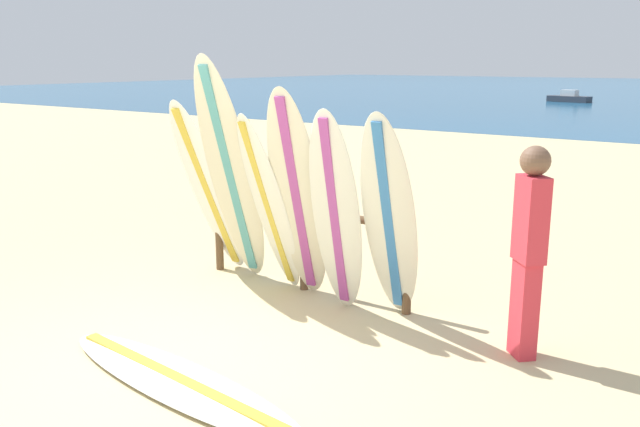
{
  "coord_description": "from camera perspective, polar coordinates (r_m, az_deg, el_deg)",
  "views": [
    {
      "loc": [
        3.82,
        -3.33,
        2.41
      ],
      "look_at": [
        -0.17,
        2.41,
        0.78
      ],
      "focal_mm": 36.94,
      "sensor_mm": 36.0,
      "label": 1
    }
  ],
  "objects": [
    {
      "name": "ground_plane",
      "position": [
        5.61,
        -13.05,
        -12.69
      ],
      "size": [
        120.0,
        120.0,
        0.0
      ],
      "primitive_type": "plane",
      "color": "#CCB784"
    },
    {
      "name": "surfboard_rack",
      "position": [
        6.97,
        -1.41,
        -1.5
      ],
      "size": [
        2.57,
        0.09,
        1.02
      ],
      "color": "brown",
      "rests_on": "ground"
    },
    {
      "name": "surfboard_leaning_far_left",
      "position": [
        7.36,
        -9.58,
        2.06
      ],
      "size": [
        0.57,
        1.07,
        2.05
      ],
      "color": "white",
      "rests_on": "ground"
    },
    {
      "name": "surfboard_leaning_left",
      "position": [
        6.97,
        -7.68,
        3.37
      ],
      "size": [
        0.73,
        1.11,
        2.49
      ],
      "color": "beige",
      "rests_on": "ground"
    },
    {
      "name": "surfboard_leaning_center_left",
      "position": [
        6.78,
        -4.4,
        0.76
      ],
      "size": [
        0.62,
        0.83,
        1.93
      ],
      "color": "white",
      "rests_on": "ground"
    },
    {
      "name": "surfboard_leaning_center",
      "position": [
        6.5,
        -1.95,
        1.45
      ],
      "size": [
        0.66,
        0.86,
        2.2
      ],
      "color": "beige",
      "rests_on": "ground"
    },
    {
      "name": "surfboard_leaning_center_right",
      "position": [
        6.21,
        1.38,
        0.02
      ],
      "size": [
        0.54,
        0.52,
        2.01
      ],
      "color": "silver",
      "rests_on": "ground"
    },
    {
      "name": "surfboard_leaning_right",
      "position": [
        6.04,
        6.03,
        -0.43
      ],
      "size": [
        0.58,
        0.76,
        2.01
      ],
      "color": "silver",
      "rests_on": "ground"
    },
    {
      "name": "surfboard_lying_on_sand",
      "position": [
        5.27,
        -12.28,
        -13.99
      ],
      "size": [
        2.66,
        0.81,
        0.08
      ],
      "color": "white",
      "rests_on": "ground"
    },
    {
      "name": "beachgoer_standing",
      "position": [
        5.56,
        17.67,
        -2.53
      ],
      "size": [
        0.33,
        0.33,
        1.77
      ],
      "color": "#D8333F",
      "rests_on": "ground"
    },
    {
      "name": "small_boat_offshore",
      "position": [
        42.51,
        20.78,
        9.36
      ],
      "size": [
        2.58,
        1.31,
        0.71
      ],
      "color": "#333842",
      "rests_on": "ocean_water"
    }
  ]
}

